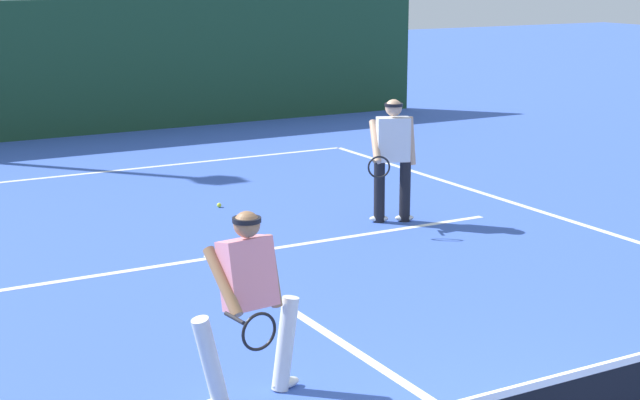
% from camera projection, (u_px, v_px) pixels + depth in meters
% --- Properties ---
extents(court_line_baseline_far, '(9.91, 0.10, 0.01)m').
position_uv_depth(court_line_baseline_far, '(82.00, 174.00, 16.30)').
color(court_line_baseline_far, white).
rests_on(court_line_baseline_far, ground_plane).
extents(court_line_service, '(8.08, 0.10, 0.01)m').
position_uv_depth(court_line_service, '(211.00, 258.00, 11.64)').
color(court_line_service, white).
rests_on(court_line_service, ground_plane).
extents(court_line_centre, '(0.10, 6.40, 0.01)m').
position_uv_depth(court_line_centre, '(342.00, 343.00, 9.03)').
color(court_line_centre, white).
rests_on(court_line_centre, ground_plane).
extents(player_near, '(0.99, 0.87, 1.56)m').
position_uv_depth(player_near, '(248.00, 299.00, 7.66)').
color(player_near, silver).
rests_on(player_near, ground_plane).
extents(player_far, '(0.95, 0.85, 1.67)m').
position_uv_depth(player_far, '(393.00, 155.00, 13.08)').
color(player_far, black).
rests_on(player_far, ground_plane).
extents(tennis_ball, '(0.07, 0.07, 0.07)m').
position_uv_depth(tennis_ball, '(219.00, 205.00, 14.07)').
color(tennis_ball, '#D1E033').
rests_on(tennis_ball, ground_plane).
extents(back_fence_windscreen, '(18.09, 0.12, 2.73)m').
position_uv_depth(back_fence_windscreen, '(23.00, 71.00, 19.20)').
color(back_fence_windscreen, '#1E442A').
rests_on(back_fence_windscreen, ground_plane).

